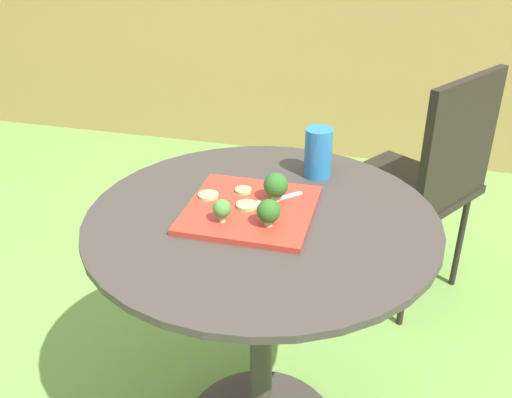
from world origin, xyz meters
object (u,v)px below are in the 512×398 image
patio_chair (425,173)px  fork (269,201)px  drinking_glass (318,155)px  salad_plate (250,210)px

patio_chair → fork: size_ratio=7.34×
patio_chair → drinking_glass: (-0.31, -0.57, 0.28)m
salad_plate → drinking_glass: bearing=62.9°
patio_chair → fork: bearing=-117.0°
salad_plate → fork: 0.05m
drinking_glass → salad_plate: bearing=-117.1°
salad_plate → drinking_glass: size_ratio=2.23×
drinking_glass → fork: 0.22m
drinking_glass → fork: drinking_glass is taller
drinking_glass → patio_chair: bearing=61.5°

